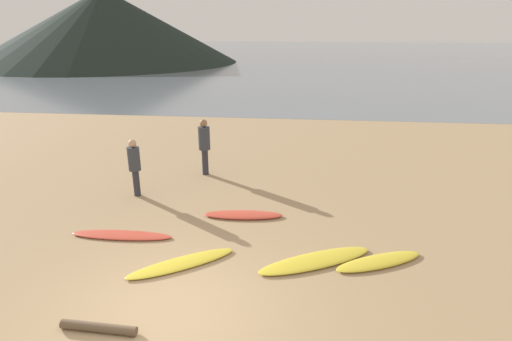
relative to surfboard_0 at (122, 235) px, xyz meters
The scene contains 11 objects.
ground_plane 7.72m from the surfboard_0, 75.87° to the left, with size 120.00×120.00×0.20m, color tan.
ocean_water 62.97m from the surfboard_0, 88.29° to the left, with size 140.00×100.00×0.01m, color slate.
headland_hill 49.18m from the surfboard_0, 115.09° to the left, with size 32.85×32.85×8.87m, color black.
surfboard_0 is the anchor object (origin of this frame).
surfboard_1 1.99m from the surfboard_0, 30.41° to the right, with size 2.29×0.50×0.08m, color yellow.
surfboard_2 2.98m from the surfboard_0, 26.86° to the left, with size 2.01×0.52×0.10m, color #D84C38.
surfboard_3 4.48m from the surfboard_0, ahead, with size 2.56×0.60×0.09m, color yellow.
surfboard_4 5.76m from the surfboard_0, ahead, with size 1.99×0.49×0.08m, color yellow.
person_0 2.61m from the surfboard_0, 103.13° to the left, with size 0.34×0.34×1.66m.
person_1 4.56m from the surfboard_0, 77.00° to the left, with size 0.37×0.37×1.83m.
driftwood_log 3.16m from the surfboard_0, 72.94° to the right, with size 0.15×0.15×1.27m, color brown.
Camera 1 is at (2.12, -5.50, 4.64)m, focal length 28.65 mm.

